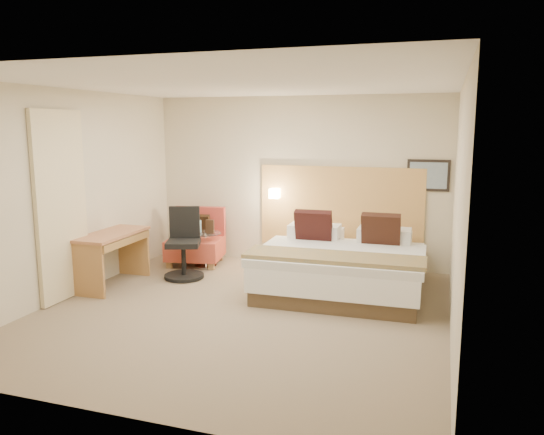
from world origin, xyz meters
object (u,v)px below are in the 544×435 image
(side_table, at_px, (205,248))
(desk, at_px, (113,244))
(bed, at_px, (343,266))
(lounge_chair, at_px, (196,242))
(desk_chair, at_px, (184,249))

(side_table, distance_m, desk, 1.57)
(bed, height_order, desk, bed)
(bed, xyz_separation_m, side_table, (-2.31, 0.54, -0.04))
(lounge_chair, bearing_deg, desk_chair, -76.38)
(bed, distance_m, side_table, 2.37)
(lounge_chair, height_order, side_table, lounge_chair)
(desk, bearing_deg, bed, 14.14)
(bed, height_order, desk_chair, bed)
(lounge_chair, bearing_deg, side_table, -34.44)
(bed, relative_size, side_table, 3.88)
(bed, relative_size, lounge_chair, 2.29)
(desk, bearing_deg, desk_chair, 41.96)
(side_table, height_order, desk_chair, desk_chair)
(lounge_chair, distance_m, side_table, 0.29)
(lounge_chair, relative_size, side_table, 1.70)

